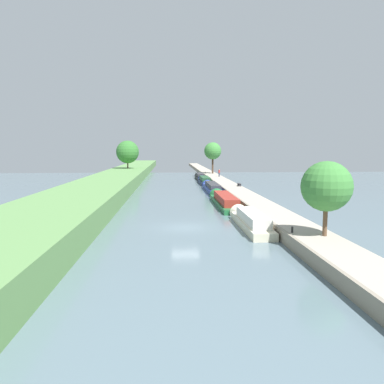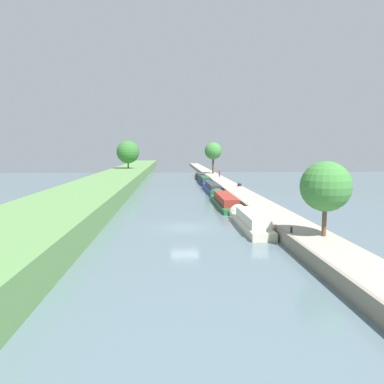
{
  "view_description": "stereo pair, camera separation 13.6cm",
  "coord_description": "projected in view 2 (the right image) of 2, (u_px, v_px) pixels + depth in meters",
  "views": [
    {
      "loc": [
        -1.39,
        -32.98,
        7.03
      ],
      "look_at": [
        1.76,
        19.35,
        1.0
      ],
      "focal_mm": 34.91,
      "sensor_mm": 36.0,
      "label": 1
    },
    {
      "loc": [
        -1.26,
        -32.99,
        7.03
      ],
      "look_at": [
        1.76,
        19.35,
        1.0
      ],
      "focal_mm": 34.91,
      "sensor_mm": 36.0,
      "label": 2
    }
  ],
  "objects": [
    {
      "name": "ground_plane",
      "position": [
        185.0,
        228.0,
        33.6
      ],
      "size": [
        160.0,
        160.0,
        0.0
      ],
      "primitive_type": "plane",
      "color": "slate"
    },
    {
      "name": "park_bench",
      "position": [
        239.0,
        184.0,
        61.87
      ],
      "size": [
        0.44,
        1.5,
        0.47
      ],
      "color": "#333338",
      "rests_on": "right_towpath"
    },
    {
      "name": "narrowboat_green",
      "position": [
        224.0,
        200.0,
        47.42
      ],
      "size": [
        2.18,
        15.26,
        2.21
      ],
      "color": "#1E6033",
      "rests_on": "ground_plane"
    },
    {
      "name": "person_walking",
      "position": [
        220.0,
        173.0,
        83.4
      ],
      "size": [
        0.34,
        0.34,
        1.66
      ],
      "color": "#282D42",
      "rests_on": "right_towpath"
    },
    {
      "name": "tree_rightbank_near",
      "position": [
        326.0,
        186.0,
        25.95
      ],
      "size": [
        3.53,
        3.53,
        5.29
      ],
      "color": "brown",
      "rests_on": "right_towpath"
    },
    {
      "name": "narrowboat_cream",
      "position": [
        249.0,
        220.0,
        33.88
      ],
      "size": [
        1.94,
        11.43,
        2.11
      ],
      "color": "beige",
      "rests_on": "ground_plane"
    },
    {
      "name": "right_towpath",
      "position": [
        283.0,
        221.0,
        34.05
      ],
      "size": [
        3.33,
        260.0,
        0.93
      ],
      "color": "#A89E8E",
      "rests_on": "ground_plane"
    },
    {
      "name": "narrowboat_blue",
      "position": [
        212.0,
        188.0,
        62.62
      ],
      "size": [
        1.93,
        14.92,
        1.99
      ],
      "color": "#283D93",
      "rests_on": "ground_plane"
    },
    {
      "name": "left_grassy_bank",
      "position": [
        52.0,
        217.0,
        32.8
      ],
      "size": [
        8.91,
        260.0,
        2.2
      ],
      "color": "#5B894C",
      "rests_on": "ground_plane"
    },
    {
      "name": "mooring_bollard_far",
      "position": [
        206.0,
        173.0,
        93.69
      ],
      "size": [
        0.16,
        0.16,
        0.45
      ],
      "color": "black",
      "rests_on": "right_towpath"
    },
    {
      "name": "mooring_bollard_near",
      "position": [
        291.0,
        230.0,
        27.34
      ],
      "size": [
        0.16,
        0.16,
        0.45
      ],
      "color": "black",
      "rests_on": "right_towpath"
    },
    {
      "name": "narrowboat_black",
      "position": [
        200.0,
        177.0,
        88.68
      ],
      "size": [
        1.89,
        10.68,
        1.97
      ],
      "color": "black",
      "rests_on": "ground_plane"
    },
    {
      "name": "tree_leftbank_downstream",
      "position": [
        128.0,
        152.0,
        93.62
      ],
      "size": [
        5.7,
        5.7,
        6.99
      ],
      "color": "#4C3828",
      "rests_on": "left_grassy_bank"
    },
    {
      "name": "narrowboat_navy",
      "position": [
        205.0,
        181.0,
        77.03
      ],
      "size": [
        2.02,
        12.25,
        2.08
      ],
      "color": "#141E42",
      "rests_on": "ground_plane"
    },
    {
      "name": "stone_quay",
      "position": [
        263.0,
        221.0,
        33.95
      ],
      "size": [
        0.25,
        260.0,
        0.98
      ],
      "color": "gray",
      "rests_on": "ground_plane"
    },
    {
      "name": "tree_rightbank_midnear",
      "position": [
        213.0,
        151.0,
        93.61
      ],
      "size": [
        4.3,
        4.3,
        7.82
      ],
      "color": "#4C3828",
      "rests_on": "right_towpath"
    }
  ]
}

